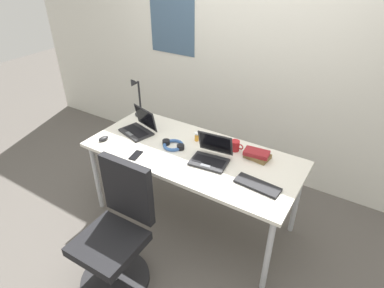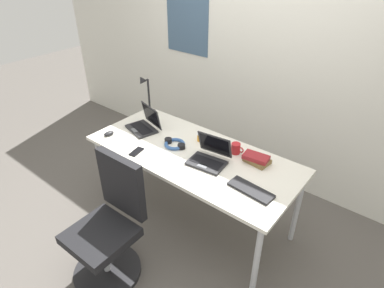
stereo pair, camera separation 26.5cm
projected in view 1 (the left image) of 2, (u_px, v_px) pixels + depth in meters
The scene contains 14 objects.
ground_plane at pixel (192, 217), 3.08m from camera, with size 12.00×12.00×0.00m, color #56514C.
wall_back at pixel (251, 53), 3.19m from camera, with size 6.00×0.13×2.60m.
desk at pixel (192, 158), 2.72m from camera, with size 1.80×0.80×0.74m.
desk_lamp at pixel (137, 98), 3.15m from camera, with size 0.12×0.18×0.40m.
laptop_front_left at pixel (211, 156), 2.57m from camera, with size 0.32×0.29×0.21m.
laptop_center at pixel (139, 128), 2.96m from camera, with size 0.34×0.31×0.22m.
external_keyboard at pixel (257, 185), 2.31m from camera, with size 0.33×0.12×0.02m, color black.
computer_mouse at pixel (103, 139), 2.85m from camera, with size 0.06×0.10×0.03m, color black.
cell_phone at pixel (136, 155), 2.65m from camera, with size 0.06×0.14×0.01m, color black.
headphones at pixel (173, 145), 2.76m from camera, with size 0.21×0.18×0.04m.
pill_bottle at pixel (197, 137), 2.83m from camera, with size 0.04×0.04×0.08m.
book_stack at pixel (257, 155), 2.60m from camera, with size 0.21×0.16×0.07m.
coffee_mug at pixel (235, 146), 2.70m from camera, with size 0.11×0.08×0.09m.
office_chair at pixel (117, 238), 2.35m from camera, with size 0.52×0.54×0.97m.
Camera 1 is at (1.20, -1.91, 2.22)m, focal length 30.37 mm.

